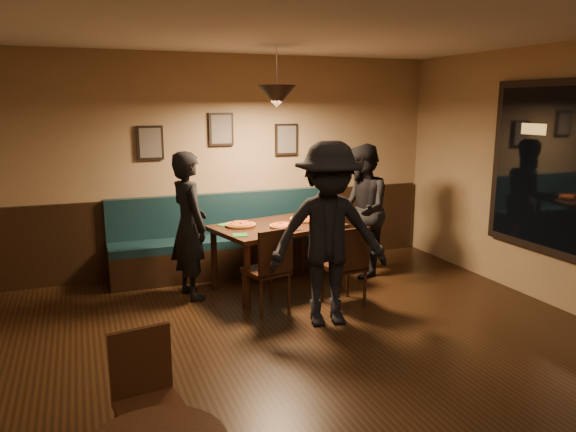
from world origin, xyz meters
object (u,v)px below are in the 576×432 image
object	(u,v)px
booth_bench	(229,236)
chair_near_right	(344,265)
soda_glass	(332,221)
diner_front	(329,235)
diner_left	(189,226)
cafe_chair_far	(150,406)
diner_right	(362,211)
tabasco_bottle	(316,218)
dining_table	(277,257)
chair_near_left	(266,269)

from	to	relation	value
booth_bench	chair_near_right	world-z (taller)	booth_bench
chair_near_right	soda_glass	distance (m)	0.60
diner_front	soda_glass	xyz separation A→B (m)	(0.44, 0.85, -0.07)
chair_near_right	diner_front	distance (m)	0.73
diner_left	diner_front	size ratio (longest dim) A/B	0.91
cafe_chair_far	soda_glass	bearing A→B (deg)	-142.34
diner_left	diner_right	size ratio (longest dim) A/B	0.99
tabasco_bottle	cafe_chair_far	distance (m)	3.62
dining_table	soda_glass	bearing A→B (deg)	-44.01
chair_near_right	cafe_chair_far	bearing A→B (deg)	-143.97
soda_glass	diner_front	bearing A→B (deg)	-117.64
dining_table	tabasco_bottle	xyz separation A→B (m)	(0.47, -0.07, 0.44)
tabasco_bottle	diner_right	bearing A→B (deg)	13.96
diner_front	cafe_chair_far	size ratio (longest dim) A/B	2.15
booth_bench	cafe_chair_far	distance (m)	3.89
diner_front	soda_glass	size ratio (longest dim) A/B	13.77
soda_glass	diner_right	bearing A→B (deg)	34.53
chair_near_left	cafe_chair_far	world-z (taller)	chair_near_left
chair_near_right	diner_left	distance (m)	1.78
diner_left	cafe_chair_far	size ratio (longest dim) A/B	1.96
diner_left	cafe_chair_far	world-z (taller)	diner_left
tabasco_bottle	chair_near_left	bearing A→B (deg)	-145.98
diner_front	cafe_chair_far	world-z (taller)	diner_front
chair_near_left	soda_glass	size ratio (longest dim) A/B	6.93
soda_glass	cafe_chair_far	world-z (taller)	soda_glass
booth_bench	soda_glass	world-z (taller)	booth_bench
diner_front	dining_table	bearing A→B (deg)	104.82
dining_table	tabasco_bottle	size ratio (longest dim) A/B	12.57
dining_table	diner_front	size ratio (longest dim) A/B	0.79
chair_near_right	tabasco_bottle	xyz separation A→B (m)	(-0.02, 0.70, 0.39)
dining_table	diner_left	world-z (taller)	diner_left
diner_front	booth_bench	bearing A→B (deg)	113.75
diner_right	chair_near_right	bearing A→B (deg)	-16.91
chair_near_left	cafe_chair_far	distance (m)	2.65
diner_right	diner_front	xyz separation A→B (m)	(-1.07, -1.28, 0.07)
booth_bench	chair_near_right	distance (m)	1.77
chair_near_left	chair_near_right	xyz separation A→B (m)	(0.85, -0.14, -0.01)
booth_bench	dining_table	bearing A→B (deg)	-63.54
chair_near_left	booth_bench	bearing A→B (deg)	76.90
diner_right	tabasco_bottle	bearing A→B (deg)	-54.72
chair_near_left	chair_near_right	world-z (taller)	chair_near_left
diner_left	soda_glass	distance (m)	1.63
booth_bench	tabasco_bottle	xyz separation A→B (m)	(0.85, -0.85, 0.33)
booth_bench	diner_front	size ratio (longest dim) A/B	1.64
chair_near_left	soda_glass	world-z (taller)	chair_near_left
chair_near_left	diner_right	xyz separation A→B (m)	(1.53, 0.73, 0.38)
chair_near_left	tabasco_bottle	world-z (taller)	chair_near_left
chair_near_left	diner_front	xyz separation A→B (m)	(0.47, -0.54, 0.45)
chair_near_left	diner_left	world-z (taller)	diner_left
diner_right	soda_glass	size ratio (longest dim) A/B	12.69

